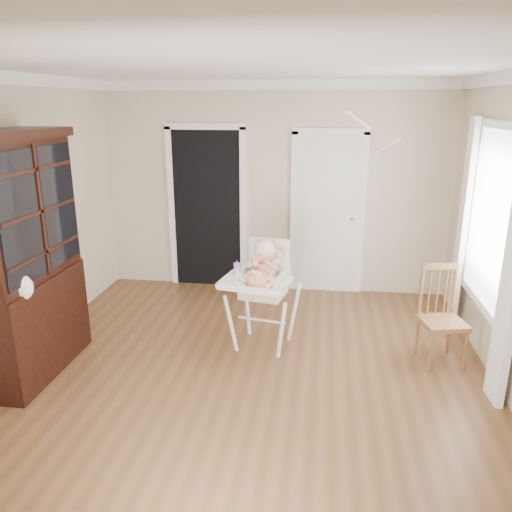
# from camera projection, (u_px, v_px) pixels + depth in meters

# --- Properties ---
(floor) EXTENTS (5.00, 5.00, 0.00)m
(floor) POSITION_uv_depth(u_px,v_px,m) (244.00, 382.00, 4.52)
(floor) COLOR #543A1D
(floor) RESTS_ON ground
(ceiling) EXTENTS (5.00, 5.00, 0.00)m
(ceiling) POSITION_uv_depth(u_px,v_px,m) (241.00, 64.00, 3.73)
(ceiling) COLOR white
(ceiling) RESTS_ON wall_back
(wall_back) EXTENTS (4.50, 0.00, 4.50)m
(wall_back) POSITION_uv_depth(u_px,v_px,m) (274.00, 189.00, 6.50)
(wall_back) COLOR beige
(wall_back) RESTS_ON floor
(crown_molding) EXTENTS (4.50, 5.00, 0.12)m
(crown_molding) POSITION_uv_depth(u_px,v_px,m) (242.00, 73.00, 3.75)
(crown_molding) COLOR white
(crown_molding) RESTS_ON ceiling
(doorway) EXTENTS (1.06, 0.05, 2.22)m
(doorway) POSITION_uv_depth(u_px,v_px,m) (207.00, 206.00, 6.67)
(doorway) COLOR black
(doorway) RESTS_ON wall_back
(closet_door) EXTENTS (0.96, 0.09, 2.13)m
(closet_door) POSITION_uv_depth(u_px,v_px,m) (327.00, 216.00, 6.48)
(closet_door) COLOR white
(closet_door) RESTS_ON wall_back
(window_right) EXTENTS (0.13, 1.84, 2.30)m
(window_right) POSITION_uv_depth(u_px,v_px,m) (489.00, 231.00, 4.62)
(window_right) COLOR white
(window_right) RESTS_ON wall_right
(high_chair) EXTENTS (0.77, 0.90, 1.13)m
(high_chair) POSITION_uv_depth(u_px,v_px,m) (263.00, 283.00, 5.01)
(high_chair) COLOR white
(high_chair) RESTS_ON floor
(baby) EXTENTS (0.33, 0.28, 0.52)m
(baby) POSITION_uv_depth(u_px,v_px,m) (264.00, 266.00, 4.98)
(baby) COLOR beige
(baby) RESTS_ON high_chair
(cake) EXTENTS (0.24, 0.24, 0.11)m
(cake) POSITION_uv_depth(u_px,v_px,m) (256.00, 278.00, 4.71)
(cake) COLOR silver
(cake) RESTS_ON high_chair
(sippy_cup) EXTENTS (0.07, 0.07, 0.16)m
(sippy_cup) POSITION_uv_depth(u_px,v_px,m) (237.00, 269.00, 4.93)
(sippy_cup) COLOR #CC7D99
(sippy_cup) RESTS_ON high_chair
(china_cabinet) EXTENTS (0.58, 1.31, 2.21)m
(china_cabinet) POSITION_uv_depth(u_px,v_px,m) (21.00, 258.00, 4.42)
(china_cabinet) COLOR black
(china_cabinet) RESTS_ON floor
(dining_chair) EXTENTS (0.47, 0.47, 0.95)m
(dining_chair) POSITION_uv_depth(u_px,v_px,m) (442.00, 319.00, 4.78)
(dining_chair) COLOR brown
(dining_chair) RESTS_ON floor
(streamer) EXTENTS (0.22, 0.46, 0.15)m
(streamer) POSITION_uv_depth(u_px,v_px,m) (358.00, 120.00, 4.45)
(streamer) COLOR pink
(streamer) RESTS_ON ceiling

